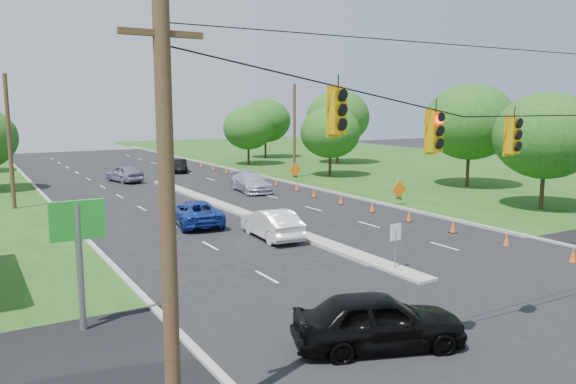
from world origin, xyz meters
TOP-DOWN VIEW (x-y plane):
  - ground at (0.00, 0.00)m, footprint 160.00×160.00m
  - grass_right at (30.00, 20.00)m, footprint 40.00×160.00m
  - cross_street at (0.00, 0.00)m, footprint 160.00×14.00m
  - curb_left at (-10.10, 30.00)m, footprint 0.25×110.00m
  - curb_right at (10.10, 30.00)m, footprint 0.25×110.00m
  - median at (0.00, 21.00)m, footprint 1.00×34.00m
  - median_sign at (0.00, 6.00)m, footprint 0.55×0.06m
  - signal_span at (-0.05, -1.00)m, footprint 25.60×0.32m
  - utility_pole_far_left at (-12.50, 30.00)m, footprint 0.28×0.28m
  - utility_pole_far_right at (12.50, 35.00)m, footprint 0.28×0.28m
  - cone_0 at (7.63, 3.00)m, footprint 0.32×0.32m
  - cone_1 at (7.63, 6.50)m, footprint 0.32×0.32m
  - cone_2 at (7.63, 10.00)m, footprint 0.32×0.32m
  - cone_3 at (7.63, 13.50)m, footprint 0.32×0.32m
  - cone_4 at (7.63, 17.00)m, footprint 0.32×0.32m
  - cone_5 at (7.63, 20.50)m, footprint 0.32×0.32m
  - cone_6 at (7.63, 24.00)m, footprint 0.32×0.32m
  - cone_7 at (8.23, 27.50)m, footprint 0.32×0.32m
  - cone_8 at (8.23, 31.00)m, footprint 0.32×0.32m
  - cone_9 at (8.23, 34.50)m, footprint 0.32×0.32m
  - cone_10 at (8.23, 38.00)m, footprint 0.32×0.32m
  - cone_11 at (8.23, 41.50)m, footprint 0.32×0.32m
  - cone_12 at (8.23, 45.00)m, footprint 0.32×0.32m
  - cone_13 at (8.23, 48.50)m, footprint 0.32×0.32m
  - work_sign_1 at (10.80, 18.00)m, footprint 1.27×0.58m
  - work_sign_2 at (10.80, 32.00)m, footprint 1.27×0.58m
  - tree_7 at (18.00, 12.00)m, footprint 6.72×6.72m
  - tree_8 at (22.00, 22.00)m, footprint 7.56×7.56m
  - tree_9 at (16.00, 34.00)m, footprint 5.88×5.88m
  - tree_10 at (24.00, 44.00)m, footprint 7.56×7.56m
  - tree_11 at (20.00, 55.00)m, footprint 6.72×6.72m
  - tree_12 at (14.00, 48.00)m, footprint 5.88×5.88m
  - black_sedan at (-5.46, 0.45)m, footprint 5.29×3.53m
  - white_sedan at (-1.54, 13.95)m, footprint 1.97×4.83m
  - blue_pickup at (-3.80, 19.13)m, footprint 3.11×5.54m
  - silver_car_far at (4.79, 29.05)m, footprint 2.80×5.56m
  - silver_car_oncoming at (-2.53, 40.21)m, footprint 2.84×4.88m
  - dark_car_receding at (4.43, 45.07)m, footprint 2.52×4.37m

SIDE VIEW (x-z plane):
  - ground at x=0.00m, z-range 0.00..0.00m
  - grass_right at x=30.00m, z-range -0.03..0.03m
  - cross_street at x=0.00m, z-range -0.01..0.01m
  - curb_left at x=-10.10m, z-range -0.08..0.08m
  - curb_right at x=10.10m, z-range -0.08..0.08m
  - median at x=0.00m, z-range -0.09..0.09m
  - cone_0 at x=7.63m, z-range 0.00..0.70m
  - cone_1 at x=7.63m, z-range 0.00..0.70m
  - cone_2 at x=7.63m, z-range 0.00..0.70m
  - cone_3 at x=7.63m, z-range 0.00..0.70m
  - cone_4 at x=7.63m, z-range 0.00..0.70m
  - cone_5 at x=7.63m, z-range 0.00..0.70m
  - cone_6 at x=7.63m, z-range 0.00..0.70m
  - cone_7 at x=8.23m, z-range 0.00..0.70m
  - cone_8 at x=8.23m, z-range 0.00..0.70m
  - cone_9 at x=8.23m, z-range 0.00..0.70m
  - cone_10 at x=8.23m, z-range 0.00..0.70m
  - cone_11 at x=8.23m, z-range 0.00..0.70m
  - cone_12 at x=8.23m, z-range 0.00..0.70m
  - cone_13 at x=8.23m, z-range 0.00..0.70m
  - dark_car_receding at x=4.43m, z-range 0.00..1.36m
  - blue_pickup at x=-3.80m, z-range 0.00..1.46m
  - silver_car_far at x=4.79m, z-range 0.00..1.55m
  - white_sedan at x=-1.54m, z-range 0.00..1.56m
  - silver_car_oncoming at x=-2.53m, z-range 0.00..1.56m
  - black_sedan at x=-5.46m, z-range 0.00..1.67m
  - work_sign_1 at x=10.80m, z-range 0.41..1.78m
  - work_sign_2 at x=10.80m, z-range 0.41..1.78m
  - median_sign at x=0.00m, z-range 0.44..2.49m
  - tree_9 at x=16.00m, z-range 0.91..7.77m
  - tree_12 at x=14.00m, z-range 0.91..7.77m
  - utility_pole_far_left at x=-12.50m, z-range 0.00..9.00m
  - utility_pole_far_right at x=12.50m, z-range 0.00..9.00m
  - tree_7 at x=18.00m, z-range 1.04..8.88m
  - tree_11 at x=20.00m, z-range 1.04..8.88m
  - signal_span at x=-0.05m, z-range 0.47..9.47m
  - tree_8 at x=22.00m, z-range 1.17..9.99m
  - tree_10 at x=24.00m, z-range 1.17..9.99m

